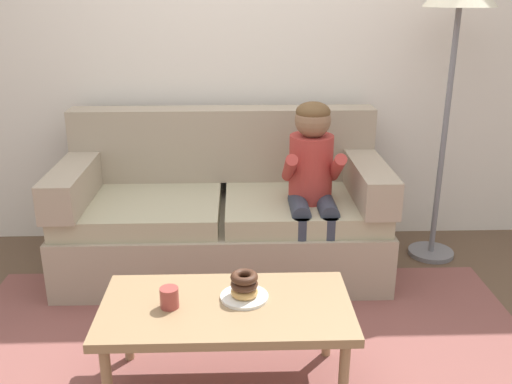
{
  "coord_description": "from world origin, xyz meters",
  "views": [
    {
      "loc": [
        -0.02,
        -2.48,
        1.71
      ],
      "look_at": [
        0.08,
        0.45,
        0.65
      ],
      "focal_mm": 39.69,
      "sensor_mm": 36.0,
      "label": 1
    }
  ],
  "objects_px": {
    "floor_lamp": "(459,6)",
    "couch": "(223,215)",
    "coffee_table": "(226,313)",
    "donut": "(244,292)",
    "mug": "(169,298)",
    "person_child": "(312,177)"
  },
  "relations": [
    {
      "from": "person_child",
      "to": "mug",
      "type": "xyz_separation_m",
      "value": [
        -0.73,
        -1.02,
        -0.19
      ]
    },
    {
      "from": "couch",
      "to": "person_child",
      "type": "xyz_separation_m",
      "value": [
        0.53,
        -0.21,
        0.32
      ]
    },
    {
      "from": "coffee_table",
      "to": "donut",
      "type": "relative_size",
      "value": 8.99
    },
    {
      "from": "couch",
      "to": "mug",
      "type": "distance_m",
      "value": 1.25
    },
    {
      "from": "donut",
      "to": "mug",
      "type": "xyz_separation_m",
      "value": [
        -0.32,
        -0.06,
        0.01
      ]
    },
    {
      "from": "couch",
      "to": "floor_lamp",
      "type": "distance_m",
      "value": 1.89
    },
    {
      "from": "coffee_table",
      "to": "person_child",
      "type": "height_order",
      "value": "person_child"
    },
    {
      "from": "floor_lamp",
      "to": "couch",
      "type": "bearing_deg",
      "value": -175.74
    },
    {
      "from": "coffee_table",
      "to": "mug",
      "type": "height_order",
      "value": "mug"
    },
    {
      "from": "donut",
      "to": "mug",
      "type": "height_order",
      "value": "mug"
    },
    {
      "from": "mug",
      "to": "floor_lamp",
      "type": "relative_size",
      "value": 0.05
    },
    {
      "from": "person_child",
      "to": "coffee_table",
      "type": "bearing_deg",
      "value": -115.97
    },
    {
      "from": "coffee_table",
      "to": "floor_lamp",
      "type": "distance_m",
      "value": 2.26
    },
    {
      "from": "floor_lamp",
      "to": "mug",
      "type": "bearing_deg",
      "value": -140.19
    },
    {
      "from": "person_child",
      "to": "donut",
      "type": "bearing_deg",
      "value": -113.22
    },
    {
      "from": "person_child",
      "to": "couch",
      "type": "bearing_deg",
      "value": 158.32
    },
    {
      "from": "donut",
      "to": "mug",
      "type": "bearing_deg",
      "value": -169.02
    },
    {
      "from": "coffee_table",
      "to": "floor_lamp",
      "type": "xyz_separation_m",
      "value": [
        1.36,
        1.32,
        1.22
      ]
    },
    {
      "from": "person_child",
      "to": "floor_lamp",
      "type": "relative_size",
      "value": 0.59
    },
    {
      "from": "coffee_table",
      "to": "couch",
      "type": "bearing_deg",
      "value": 91.85
    },
    {
      "from": "person_child",
      "to": "floor_lamp",
      "type": "bearing_deg",
      "value": 19.86
    },
    {
      "from": "couch",
      "to": "floor_lamp",
      "type": "relative_size",
      "value": 1.06
    }
  ]
}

